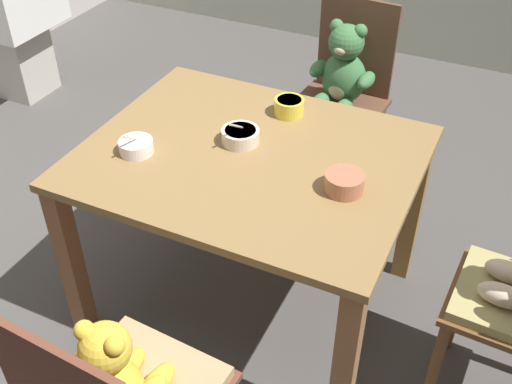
# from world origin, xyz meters

# --- Properties ---
(ground_plane) EXTENTS (5.20, 5.20, 0.04)m
(ground_plane) POSITION_xyz_m (0.00, 0.00, -0.02)
(ground_plane) COLOR #4C4947
(dining_table) EXTENTS (1.13, 0.92, 0.72)m
(dining_table) POSITION_xyz_m (0.00, 0.00, 0.60)
(dining_table) COLOR olive
(dining_table) RESTS_ON ground_plane
(teddy_chair_far_center) EXTENTS (0.43, 0.44, 0.92)m
(teddy_chair_far_center) POSITION_xyz_m (0.04, 0.89, 0.58)
(teddy_chair_far_center) COLOR brown
(teddy_chair_far_center) RESTS_ON ground_plane
(porridge_bowl_white_near_left) EXTENTS (0.12, 0.13, 0.10)m
(porridge_bowl_white_near_left) POSITION_xyz_m (-0.35, -0.16, 0.74)
(porridge_bowl_white_near_left) COLOR white
(porridge_bowl_white_near_left) RESTS_ON dining_table
(porridge_bowl_cream_center) EXTENTS (0.13, 0.14, 0.12)m
(porridge_bowl_cream_center) POSITION_xyz_m (-0.06, 0.05, 0.74)
(porridge_bowl_cream_center) COLOR beige
(porridge_bowl_cream_center) RESTS_ON dining_table
(porridge_bowl_terracotta_near_right) EXTENTS (0.13, 0.13, 0.06)m
(porridge_bowl_terracotta_near_right) POSITION_xyz_m (0.36, -0.06, 0.75)
(porridge_bowl_terracotta_near_right) COLOR #B16B4F
(porridge_bowl_terracotta_near_right) RESTS_ON dining_table
(porridge_bowl_yellow_far_center) EXTENTS (0.11, 0.11, 0.06)m
(porridge_bowl_yellow_far_center) POSITION_xyz_m (0.02, 0.30, 0.75)
(porridge_bowl_yellow_far_center) COLOR yellow
(porridge_bowl_yellow_far_center) RESTS_ON dining_table
(sink_basin) EXTENTS (0.53, 0.49, 0.77)m
(sink_basin) POSITION_xyz_m (-2.05, 0.97, 0.50)
(sink_basin) COLOR #B7B2A8
(sink_basin) RESTS_ON ground_plane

